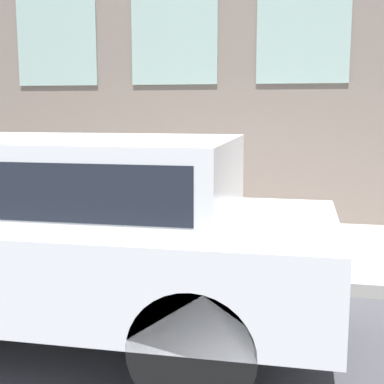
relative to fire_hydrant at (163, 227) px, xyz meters
name	(u,v)px	position (x,y,z in m)	size (l,w,h in m)	color
ground_plane	(202,287)	(-0.43, -0.54, -0.55)	(80.00, 80.00, 0.00)	#47474C
sidewalk	(222,246)	(1.05, -0.54, -0.48)	(2.96, 60.00, 0.14)	#9E9B93
fire_hydrant	(163,227)	(0.00, 0.00, 0.00)	(0.31, 0.43, 0.80)	#2D7260
person	(221,194)	(0.24, -0.64, 0.37)	(0.31, 0.21, 1.29)	#726651
parked_truck_white_near	(40,222)	(-1.93, 0.53, 0.44)	(1.93, 4.84, 1.68)	black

